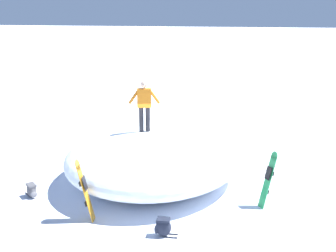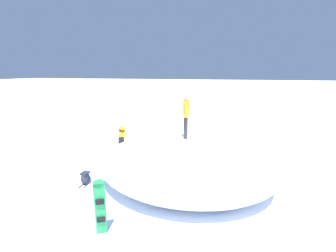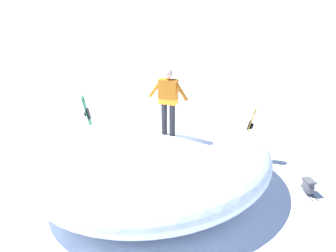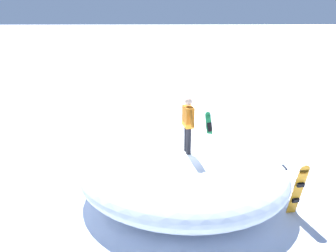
{
  "view_description": "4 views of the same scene",
  "coord_description": "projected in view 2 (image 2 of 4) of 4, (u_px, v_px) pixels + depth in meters",
  "views": [
    {
      "loc": [
        -12.66,
        -2.66,
        5.27
      ],
      "look_at": [
        -0.49,
        -0.15,
        1.82
      ],
      "focal_mm": 45.2,
      "sensor_mm": 36.0,
      "label": 1
    },
    {
      "loc": [
        1.33,
        -7.85,
        3.9
      ],
      "look_at": [
        -0.93,
        -0.06,
        2.15
      ],
      "focal_mm": 26.97,
      "sensor_mm": 36.0,
      "label": 2
    },
    {
      "loc": [
        7.19,
        5.71,
        5.51
      ],
      "look_at": [
        -0.61,
        0.5,
        1.76
      ],
      "focal_mm": 45.34,
      "sensor_mm": 36.0,
      "label": 3
    },
    {
      "loc": [
        0.25,
        8.98,
        5.39
      ],
      "look_at": [
        0.05,
        0.17,
        2.24
      ],
      "focal_mm": 34.9,
      "sensor_mm": 36.0,
      "label": 4
    }
  ],
  "objects": [
    {
      "name": "ground",
      "position": [
        195.0,
        189.0,
        8.56
      ],
      "size": [
        240.0,
        240.0,
        0.0
      ],
      "primitive_type": "plane",
      "color": "white"
    },
    {
      "name": "snow_mound",
      "position": [
        186.0,
        163.0,
        8.74
      ],
      "size": [
        7.22,
        6.65,
        1.61
      ],
      "primitive_type": "ellipsoid",
      "rotation": [
        0.0,
        0.0,
        2.92
      ],
      "color": "white",
      "rests_on": "ground"
    },
    {
      "name": "snowboarder_standing",
      "position": [
        186.0,
        113.0,
        8.72
      ],
      "size": [
        0.31,
        0.97,
        1.58
      ],
      "color": "black",
      "rests_on": "snow_mound"
    },
    {
      "name": "snowboard_primary_upright",
      "position": [
        100.0,
        207.0,
        5.87
      ],
      "size": [
        0.42,
        0.46,
        1.59
      ],
      "color": "#1E8C47",
      "rests_on": "ground"
    },
    {
      "name": "snowboard_secondary_upright",
      "position": [
        121.0,
        145.0,
        10.63
      ],
      "size": [
        0.34,
        0.43,
        1.66
      ],
      "color": "orange",
      "rests_on": "ground"
    },
    {
      "name": "backpack_near",
      "position": [
        86.0,
        178.0,
        8.88
      ],
      "size": [
        0.31,
        0.58,
        0.47
      ],
      "color": "#1E2333",
      "rests_on": "ground"
    },
    {
      "name": "backpack_far",
      "position": [
        159.0,
        148.0,
        12.45
      ],
      "size": [
        0.55,
        0.58,
        0.4
      ],
      "color": "#4C4C51",
      "rests_on": "ground"
    }
  ]
}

